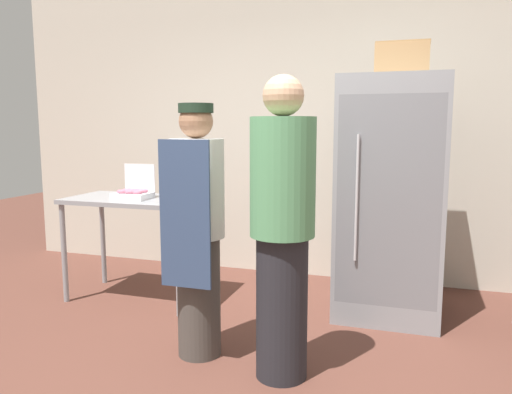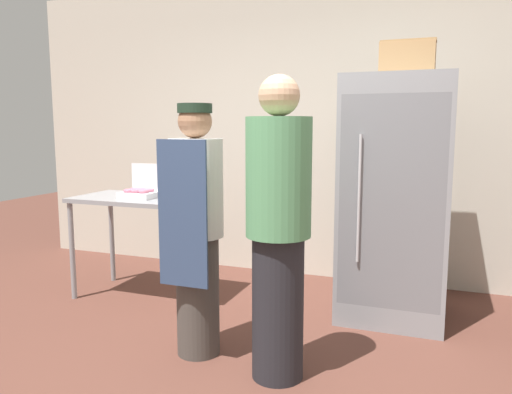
% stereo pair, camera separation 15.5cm
% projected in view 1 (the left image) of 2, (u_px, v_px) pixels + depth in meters
% --- Properties ---
extents(ground_plane, '(14.00, 14.00, 0.00)m').
position_uv_depth(ground_plane, '(228.00, 394.00, 2.73)').
color(ground_plane, brown).
extents(back_wall, '(6.40, 0.12, 2.86)m').
position_uv_depth(back_wall, '(316.00, 129.00, 4.79)').
color(back_wall, beige).
rests_on(back_wall, ground_plane).
extents(refrigerator, '(0.77, 0.77, 1.82)m').
position_uv_depth(refrigerator, '(391.00, 199.00, 3.80)').
color(refrigerator, gray).
rests_on(refrigerator, ground_plane).
extents(prep_counter, '(1.13, 0.62, 0.87)m').
position_uv_depth(prep_counter, '(136.00, 210.00, 4.18)').
color(prep_counter, gray).
rests_on(prep_counter, ground_plane).
extents(donut_box, '(0.29, 0.24, 0.28)m').
position_uv_depth(donut_box, '(133.00, 193.00, 4.11)').
color(donut_box, white).
rests_on(donut_box, prep_counter).
extents(blender_pitcher, '(0.12, 0.12, 0.28)m').
position_uv_depth(blender_pitcher, '(168.00, 183.00, 4.16)').
color(blender_pitcher, black).
rests_on(blender_pitcher, prep_counter).
extents(cardboard_storage_box, '(0.39, 0.28, 0.25)m').
position_uv_depth(cardboard_storage_box, '(402.00, 60.00, 3.68)').
color(cardboard_storage_box, '#A87F51').
rests_on(cardboard_storage_box, refrigerator).
extents(person_baker, '(0.34, 0.36, 1.59)m').
position_uv_depth(person_baker, '(197.00, 228.00, 3.10)').
color(person_baker, '#47423D').
rests_on(person_baker, ground_plane).
extents(person_customer, '(0.37, 0.37, 1.74)m').
position_uv_depth(person_customer, '(282.00, 228.00, 2.82)').
color(person_customer, '#232328').
rests_on(person_customer, ground_plane).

